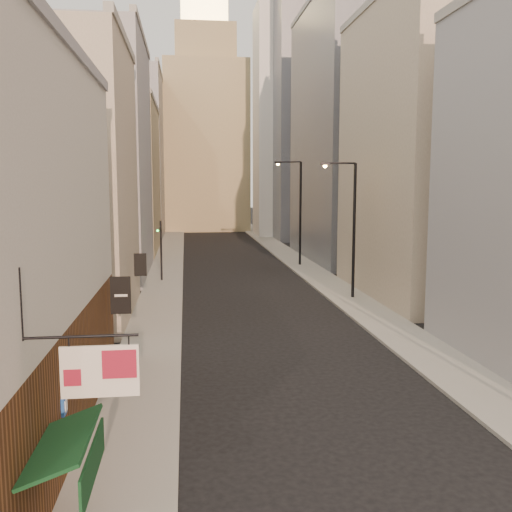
# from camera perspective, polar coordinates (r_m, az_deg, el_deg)

# --- Properties ---
(sidewalk_left) EXTENTS (3.00, 140.00, 0.15)m
(sidewalk_left) POSITION_cam_1_polar(r_m,az_deg,el_deg) (64.18, -8.61, 0.11)
(sidewalk_left) COLOR #9A978B
(sidewalk_left) RESTS_ON ground
(sidewalk_right) EXTENTS (3.00, 140.00, 0.15)m
(sidewalk_right) POSITION_cam_1_polar(r_m,az_deg,el_deg) (65.13, 2.90, 0.28)
(sidewalk_right) COLOR #9A978B
(sidewalk_right) RESTS_ON ground
(left_bldg_beige) EXTENTS (8.00, 12.00, 16.00)m
(left_bldg_beige) POSITION_cam_1_polar(r_m,az_deg,el_deg) (35.43, -19.09, 6.88)
(left_bldg_beige) COLOR tan
(left_bldg_beige) RESTS_ON ground
(left_bldg_grey) EXTENTS (8.00, 16.00, 20.00)m
(left_bldg_grey) POSITION_cam_1_polar(r_m,az_deg,el_deg) (51.23, -15.45, 9.26)
(left_bldg_grey) COLOR #949399
(left_bldg_grey) RESTS_ON ground
(left_bldg_tan) EXTENTS (8.00, 18.00, 17.00)m
(left_bldg_tan) POSITION_cam_1_polar(r_m,az_deg,el_deg) (69.06, -13.24, 7.51)
(left_bldg_tan) COLOR #998964
(left_bldg_tan) RESTS_ON ground
(left_bldg_wingrid) EXTENTS (8.00, 20.00, 24.00)m
(left_bldg_wingrid) POSITION_cam_1_polar(r_m,az_deg,el_deg) (89.06, -11.92, 9.70)
(left_bldg_wingrid) COLOR gray
(left_bldg_wingrid) RESTS_ON ground
(right_bldg_beige) EXTENTS (8.00, 16.00, 20.00)m
(right_bldg_beige) POSITION_cam_1_polar(r_m,az_deg,el_deg) (42.16, 16.53, 9.70)
(right_bldg_beige) COLOR tan
(right_bldg_beige) RESTS_ON ground
(right_bldg_wingrid) EXTENTS (8.00, 20.00, 26.00)m
(right_bldg_wingrid) POSITION_cam_1_polar(r_m,az_deg,el_deg) (61.20, 9.00, 11.88)
(right_bldg_wingrid) COLOR gray
(right_bldg_wingrid) RESTS_ON ground
(highrise) EXTENTS (21.00, 23.00, 51.20)m
(highrise) POSITION_cam_1_polar(r_m,az_deg,el_deg) (91.31, 7.88, 18.37)
(highrise) COLOR gray
(highrise) RESTS_ON ground
(clock_tower) EXTENTS (14.00, 14.00, 44.90)m
(clock_tower) POSITION_cam_1_polar(r_m,az_deg,el_deg) (101.19, -5.05, 12.72)
(clock_tower) COLOR #998964
(clock_tower) RESTS_ON ground
(white_tower) EXTENTS (8.00, 8.00, 41.50)m
(white_tower) POSITION_cam_1_polar(r_m,az_deg,el_deg) (88.54, 2.63, 14.16)
(white_tower) COLOR silver
(white_tower) RESTS_ON ground
(streetlamp_mid) EXTENTS (2.47, 0.38, 9.41)m
(streetlamp_mid) POSITION_cam_1_polar(r_m,az_deg,el_deg) (39.58, 9.45, 3.38)
(streetlamp_mid) COLOR black
(streetlamp_mid) RESTS_ON ground
(streetlamp_far) EXTENTS (2.52, 1.14, 10.10)m
(streetlamp_far) POSITION_cam_1_polar(r_m,az_deg,el_deg) (55.20, 4.19, 4.95)
(streetlamp_far) COLOR black
(streetlamp_far) RESTS_ON ground
(traffic_light_left) EXTENTS (0.57, 0.47, 5.00)m
(traffic_light_left) POSITION_cam_1_polar(r_m,az_deg,el_deg) (46.78, -9.49, 1.66)
(traffic_light_left) COLOR black
(traffic_light_left) RESTS_ON ground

